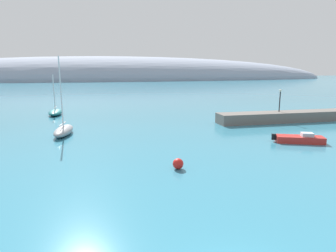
{
  "coord_description": "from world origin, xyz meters",
  "views": [
    {
      "loc": [
        -4.93,
        -7.79,
        7.87
      ],
      "look_at": [
        3.59,
        23.75,
        1.44
      ],
      "focal_mm": 30.9,
      "sensor_mm": 36.0,
      "label": 1
    }
  ],
  "objects_px": {
    "sailboat_teal_mid_mooring": "(55,112)",
    "mooring_buoy_red": "(178,164)",
    "motorboat_red_foreground": "(300,139)",
    "harbor_lamp_post": "(280,98)",
    "sailboat_grey_outer_mooring": "(64,130)"
  },
  "relations": [
    {
      "from": "motorboat_red_foreground",
      "to": "harbor_lamp_post",
      "type": "relative_size",
      "value": 1.57
    },
    {
      "from": "sailboat_teal_mid_mooring",
      "to": "sailboat_grey_outer_mooring",
      "type": "relative_size",
      "value": 0.75
    },
    {
      "from": "sailboat_teal_mid_mooring",
      "to": "motorboat_red_foreground",
      "type": "distance_m",
      "value": 39.3
    },
    {
      "from": "sailboat_grey_outer_mooring",
      "to": "sailboat_teal_mid_mooring",
      "type": "bearing_deg",
      "value": 18.72
    },
    {
      "from": "motorboat_red_foreground",
      "to": "harbor_lamp_post",
      "type": "distance_m",
      "value": 13.55
    },
    {
      "from": "harbor_lamp_post",
      "to": "sailboat_teal_mid_mooring",
      "type": "bearing_deg",
      "value": 154.71
    },
    {
      "from": "sailboat_teal_mid_mooring",
      "to": "harbor_lamp_post",
      "type": "bearing_deg",
      "value": 66.67
    },
    {
      "from": "sailboat_grey_outer_mooring",
      "to": "harbor_lamp_post",
      "type": "relative_size",
      "value": 2.77
    },
    {
      "from": "sailboat_teal_mid_mooring",
      "to": "mooring_buoy_red",
      "type": "distance_m",
      "value": 34.74
    },
    {
      "from": "sailboat_teal_mid_mooring",
      "to": "mooring_buoy_red",
      "type": "bearing_deg",
      "value": 23.11
    },
    {
      "from": "harbor_lamp_post",
      "to": "sailboat_grey_outer_mooring",
      "type": "bearing_deg",
      "value": -177.73
    },
    {
      "from": "sailboat_grey_outer_mooring",
      "to": "motorboat_red_foreground",
      "type": "relative_size",
      "value": 1.76
    },
    {
      "from": "sailboat_teal_mid_mooring",
      "to": "mooring_buoy_red",
      "type": "relative_size",
      "value": 8.01
    },
    {
      "from": "sailboat_grey_outer_mooring",
      "to": "motorboat_red_foreground",
      "type": "xyz_separation_m",
      "value": [
        25.18,
        -10.57,
        -0.21
      ]
    },
    {
      "from": "sailboat_teal_mid_mooring",
      "to": "sailboat_grey_outer_mooring",
      "type": "bearing_deg",
      "value": 10.87
    }
  ]
}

